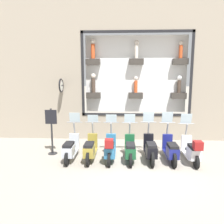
{
  "coord_description": "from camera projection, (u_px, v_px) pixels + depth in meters",
  "views": [
    {
      "loc": [
        -6.87,
        0.64,
        3.04
      ],
      "look_at": [
        2.15,
        1.07,
        1.55
      ],
      "focal_mm": 35.0,
      "sensor_mm": 36.0,
      "label": 1
    }
  ],
  "objects": [
    {
      "name": "ground_plane",
      "position": [
        141.0,
        169.0,
        7.23
      ],
      "size": [
        120.0,
        120.0,
        0.0
      ],
      "primitive_type": "plane",
      "color": "gray"
    },
    {
      "name": "scooter_olive_5",
      "position": [
        90.0,
        149.0,
        7.94
      ],
      "size": [
        1.8,
        0.61,
        1.54
      ],
      "color": "black",
      "rests_on": "ground_plane"
    },
    {
      "name": "scooter_teal_4",
      "position": [
        110.0,
        149.0,
        7.84
      ],
      "size": [
        1.8,
        0.6,
        1.56
      ],
      "color": "black",
      "rests_on": "ground_plane"
    },
    {
      "name": "scooter_white_0",
      "position": [
        192.0,
        150.0,
        7.7
      ],
      "size": [
        1.79,
        0.61,
        1.62
      ],
      "color": "black",
      "rests_on": "ground_plane"
    },
    {
      "name": "scooter_green_3",
      "position": [
        130.0,
        149.0,
        7.87
      ],
      "size": [
        1.8,
        0.6,
        1.59
      ],
      "color": "black",
      "rests_on": "ground_plane"
    },
    {
      "name": "scooter_black_2",
      "position": [
        150.0,
        149.0,
        7.84
      ],
      "size": [
        1.81,
        0.6,
        1.69
      ],
      "color": "black",
      "rests_on": "ground_plane"
    },
    {
      "name": "shop_sign_post",
      "position": [
        52.0,
        130.0,
        8.49
      ],
      "size": [
        0.36,
        0.45,
        1.81
      ],
      "color": "#232326",
      "rests_on": "ground_plane"
    },
    {
      "name": "building_facade",
      "position": [
        137.0,
        53.0,
        10.12
      ],
      "size": [
        1.24,
        36.0,
        8.07
      ],
      "color": "gray",
      "rests_on": "ground_plane"
    },
    {
      "name": "scooter_navy_1",
      "position": [
        171.0,
        150.0,
        7.81
      ],
      "size": [
        1.8,
        0.6,
        1.68
      ],
      "color": "black",
      "rests_on": "ground_plane"
    },
    {
      "name": "scooter_silver_6",
      "position": [
        71.0,
        149.0,
        7.98
      ],
      "size": [
        1.8,
        0.61,
        1.62
      ],
      "color": "black",
      "rests_on": "ground_plane"
    }
  ]
}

